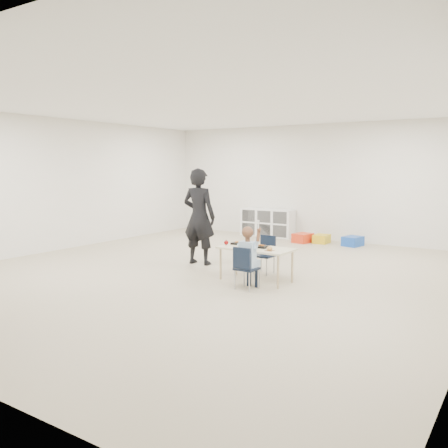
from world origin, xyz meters
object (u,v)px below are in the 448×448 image
Objects in this scene: chair_near at (247,268)px; cubby_shelf at (267,223)px; child at (247,255)px; adult at (199,217)px; table at (256,264)px.

chair_near is 0.45× the size of cubby_shelf.
cubby_shelf is at bearing 116.52° from child.
chair_near is 2.05m from adult.
cubby_shelf reaches higher than chair_near.
table is 1.17× the size of child.
chair_near is 0.63× the size of child.
cubby_shelf is at bearing -86.39° from adult.
table is at bearing -64.13° from cubby_shelf.
adult reaches higher than table.
child is at bearing 141.24° from adult.
table is 4.85m from cubby_shelf.
child is 2.00m from adult.
cubby_shelf is 3.88m from adult.
child is at bearing -65.22° from cubby_shelf.
table is at bearing 106.46° from chair_near.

